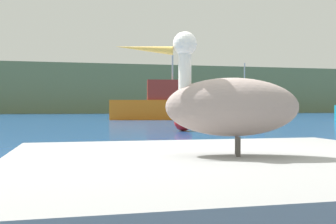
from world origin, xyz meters
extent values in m
plane|color=#194C93|center=(0.00, 0.00, 0.00)|extent=(260.00, 260.00, 0.00)
cube|color=#6B7A51|center=(0.00, 60.21, 3.60)|extent=(140.00, 10.37, 7.21)
cube|color=gray|center=(0.37, -0.67, 0.28)|extent=(3.04, 2.70, 0.57)
ellipsoid|color=gray|center=(0.37, -0.67, 0.90)|extent=(0.99, 0.68, 0.40)
cylinder|color=white|center=(0.07, -0.56, 1.13)|extent=(0.09, 0.09, 0.33)
sphere|color=white|center=(0.07, -0.56, 1.34)|extent=(0.17, 0.17, 0.17)
cone|color=gold|center=(-0.21, -0.47, 1.31)|extent=(0.41, 0.19, 0.10)
cylinder|color=#4C4742|center=(0.39, -0.75, 0.63)|extent=(0.03, 0.03, 0.13)
cylinder|color=#4C4742|center=(0.43, -0.62, 0.63)|extent=(0.03, 0.03, 0.13)
cube|color=orange|center=(4.55, 25.46, 0.71)|extent=(5.84, 2.62, 1.42)
cube|color=maroon|center=(5.51, 25.30, 2.14)|extent=(2.42, 1.82, 1.44)
cylinder|color=#B2B2B2|center=(6.22, 25.19, 3.05)|extent=(0.12, 0.12, 3.27)
cylinder|color=#3F382D|center=(7.22, 25.04, 1.77)|extent=(0.10, 0.10, 0.70)
cube|color=yellow|center=(17.77, 35.38, 0.49)|extent=(4.70, 1.90, 0.99)
cube|color=#1E6099|center=(17.58, 35.41, 1.63)|extent=(1.69, 1.25, 1.29)
cylinder|color=#B2B2B2|center=(16.42, 35.59, 3.23)|extent=(0.12, 0.12, 4.48)
cylinder|color=#3F382D|center=(15.61, 35.72, 1.34)|extent=(0.10, 0.10, 0.70)
sphere|color=red|center=(3.30, 11.40, 0.34)|extent=(0.69, 0.69, 0.69)
camera|label=1|loc=(-0.68, -3.27, 0.90)|focal=43.12mm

